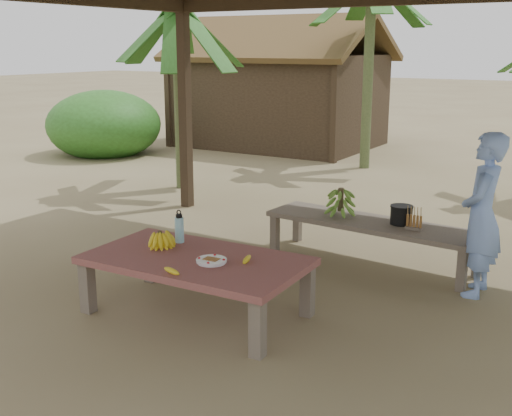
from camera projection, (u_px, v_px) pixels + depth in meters
The scene contains 14 objects.
ground at pixel (282, 299), 5.70m from camera, with size 80.00×80.00×0.00m, color brown.
work_table at pixel (196, 265), 5.28m from camera, with size 1.83×1.06×0.50m.
bench at pixel (371, 226), 6.55m from camera, with size 2.24×0.77×0.45m.
ripe_banana_bunch at pixel (160, 238), 5.53m from camera, with size 0.25×0.22×0.15m, color yellow, non-canonical shape.
plate at pixel (211, 261), 5.12m from camera, with size 0.25×0.25×0.04m.
loose_banana_front at pixel (172, 271), 4.88m from camera, with size 0.04×0.15×0.04m, color yellow.
loose_banana_side at pixel (247, 259), 5.15m from camera, with size 0.04×0.15×0.04m, color yellow.
water_flask at pixel (179, 229), 5.64m from camera, with size 0.08×0.08×0.30m.
green_banana_stalk at pixel (341, 201), 6.70m from camera, with size 0.28×0.28×0.32m, color #598C2D, non-canonical shape.
cooking_pot at pixel (401, 215), 6.41m from camera, with size 0.22×0.22×0.18m, color black.
skewer_rack at pixel (414, 218), 6.20m from camera, with size 0.18×0.08×0.24m, color #A57F47, non-canonical shape.
woman at pixel (482, 215), 5.65m from camera, with size 0.54×0.35×1.48m, color #7898E3.
hut at pixel (281, 96), 14.32m from camera, with size 4.40×3.43×2.85m.
banana_plant_w at pixel (178, 28), 9.61m from camera, with size 1.80×1.80×2.93m.
Camera 1 is at (2.58, -4.67, 2.19)m, focal length 45.00 mm.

